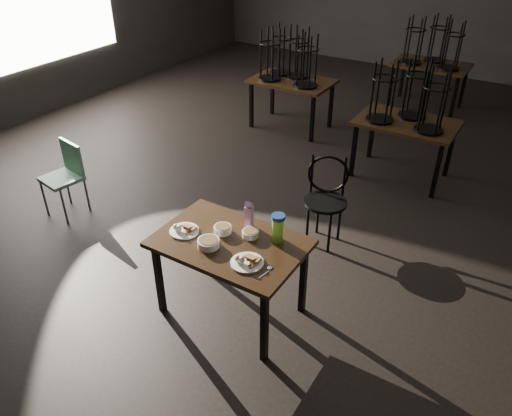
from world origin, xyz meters
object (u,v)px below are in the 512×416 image
Objects in this scene: water_bottle at (278,228)px; bentwood_chair at (326,194)px; main_table at (230,249)px; school_chair at (66,172)px; juice_carton at (249,215)px.

bentwood_chair is at bearing 95.43° from water_bottle.
school_chair reaches higher than main_table.
juice_carton is 2.52m from school_chair.
bentwood_chair is 1.11× the size of school_chair.
main_table is at bearing -146.83° from water_bottle.
bentwood_chair is (0.19, 1.15, -0.32)m from juice_carton.
water_bottle is (0.32, 0.21, 0.20)m from main_table.
bentwood_chair is (-0.11, 1.20, -0.33)m from water_bottle.
juice_carton is 0.98× the size of water_bottle.
main_table is 0.44m from water_bottle.
main_table is 1.45× the size of school_chair.
bentwood_chair is at bearing 80.57° from juice_carton.
water_bottle reaches higher than main_table.
juice_carton reaches higher than main_table.
bentwood_chair is (0.21, 1.41, -0.13)m from main_table.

